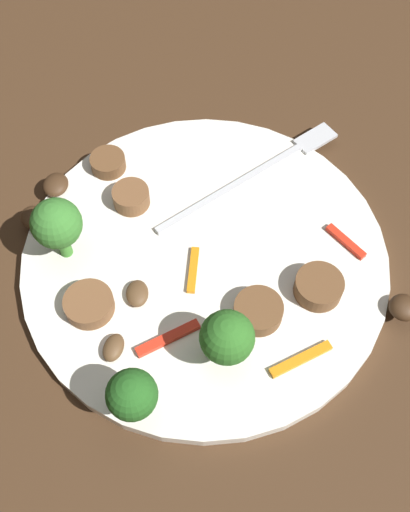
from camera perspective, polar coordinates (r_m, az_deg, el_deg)
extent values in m
plane|color=#422B19|center=(0.48, 0.00, -0.63)|extent=(1.40, 1.40, 0.00)
cylinder|color=white|center=(0.47, 0.00, -0.32)|extent=(0.28, 0.28, 0.01)
cube|color=silver|center=(0.50, 2.43, 6.30)|extent=(0.14, 0.04, 0.00)
cube|color=silver|center=(0.55, 10.12, 10.60)|extent=(0.04, 0.03, 0.00)
cylinder|color=#408630|center=(0.47, -12.92, 1.26)|extent=(0.01, 0.01, 0.03)
sphere|color=#387A2D|center=(0.45, -13.53, 2.94)|extent=(0.04, 0.04, 0.04)
cylinder|color=#347525|center=(0.42, 1.96, -8.71)|extent=(0.01, 0.01, 0.02)
sphere|color=#2D6B23|center=(0.40, 2.05, -7.50)|extent=(0.04, 0.04, 0.04)
cylinder|color=#296420|center=(0.41, -6.42, -13.59)|extent=(0.01, 0.01, 0.03)
sphere|color=#235B1E|center=(0.39, -6.76, -12.57)|extent=(0.03, 0.03, 0.03)
cylinder|color=brown|center=(0.52, -8.92, 8.49)|extent=(0.03, 0.03, 0.01)
cylinder|color=brown|center=(0.45, -10.63, -4.39)|extent=(0.05, 0.05, 0.01)
cylinder|color=brown|center=(0.44, 4.93, -5.06)|extent=(0.05, 0.05, 0.01)
cylinder|color=brown|center=(0.46, 10.42, -2.81)|extent=(0.05, 0.05, 0.01)
cylinder|color=brown|center=(0.49, -6.82, 5.41)|extent=(0.03, 0.03, 0.01)
ellipsoid|color=#422B19|center=(0.46, 17.86, -4.54)|extent=(0.03, 0.03, 0.01)
ellipsoid|color=brown|center=(0.44, -8.43, -8.34)|extent=(0.02, 0.03, 0.01)
ellipsoid|color=brown|center=(0.45, -6.26, -3.45)|extent=(0.02, 0.03, 0.01)
ellipsoid|color=#422B19|center=(0.50, -15.49, 3.45)|extent=(0.03, 0.03, 0.01)
ellipsoid|color=#422B19|center=(0.52, -13.59, 6.40)|extent=(0.03, 0.03, 0.01)
cube|color=red|center=(0.49, 12.83, 1.31)|extent=(0.02, 0.04, 0.00)
cube|color=orange|center=(0.46, -1.10, -1.28)|extent=(0.02, 0.04, 0.00)
cube|color=orange|center=(0.44, 8.82, -9.37)|extent=(0.05, 0.01, 0.00)
cube|color=red|center=(0.44, -3.43, -7.56)|extent=(0.05, 0.01, 0.00)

